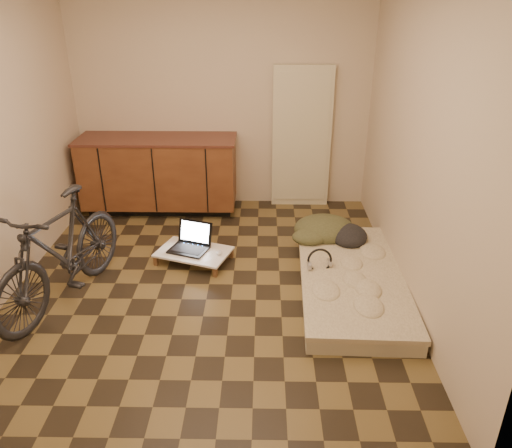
{
  "coord_description": "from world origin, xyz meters",
  "views": [
    {
      "loc": [
        0.5,
        -3.92,
        2.49
      ],
      "look_at": [
        0.43,
        0.15,
        0.55
      ],
      "focal_mm": 35.0,
      "sensor_mm": 36.0,
      "label": 1
    }
  ],
  "objects_px": {
    "futon": "(351,280)",
    "lap_desk": "(194,252)",
    "bicycle": "(59,247)",
    "laptop": "(191,244)"
  },
  "relations": [
    {
      "from": "futon",
      "to": "lap_desk",
      "type": "bearing_deg",
      "value": 164.41
    },
    {
      "from": "bicycle",
      "to": "laptop",
      "type": "height_order",
      "value": "bicycle"
    },
    {
      "from": "futon",
      "to": "lap_desk",
      "type": "height_order",
      "value": "futon"
    },
    {
      "from": "bicycle",
      "to": "lap_desk",
      "type": "relative_size",
      "value": 2.04
    },
    {
      "from": "bicycle",
      "to": "laptop",
      "type": "distance_m",
      "value": 1.29
    },
    {
      "from": "bicycle",
      "to": "futon",
      "type": "relative_size",
      "value": 0.86
    },
    {
      "from": "lap_desk",
      "to": "laptop",
      "type": "height_order",
      "value": "laptop"
    },
    {
      "from": "lap_desk",
      "to": "futon",
      "type": "bearing_deg",
      "value": 1.64
    },
    {
      "from": "bicycle",
      "to": "laptop",
      "type": "relative_size",
      "value": 3.64
    },
    {
      "from": "bicycle",
      "to": "futon",
      "type": "height_order",
      "value": "bicycle"
    }
  ]
}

